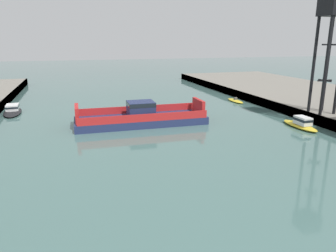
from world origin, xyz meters
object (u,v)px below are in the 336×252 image
moored_boat_mid_right (13,110)px  moored_boat_near_right (235,101)px  chain_ferry (141,117)px  crane_tower (332,23)px

moored_boat_mid_right → moored_boat_near_right: bearing=-2.2°
moored_boat_near_right → moored_boat_mid_right: 41.76m
chain_ferry → crane_tower: crane_tower is taller
moored_boat_near_right → moored_boat_mid_right: moored_boat_mid_right is taller
chain_ferry → moored_boat_mid_right: chain_ferry is taller
moored_boat_mid_right → chain_ferry: bearing=-34.7°
moored_boat_near_right → moored_boat_mid_right: (-41.72, 1.61, 0.32)m
chain_ferry → moored_boat_mid_right: bearing=145.3°
chain_ferry → crane_tower: 30.18m
moored_boat_mid_right → crane_tower: bearing=-24.2°
moored_boat_near_right → moored_boat_mid_right: size_ratio=0.66×
crane_tower → moored_boat_mid_right: bearing=155.8°
crane_tower → chain_ferry: bearing=164.9°
moored_boat_near_right → crane_tower: 24.08m
moored_boat_near_right → chain_ferry: bearing=-151.6°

